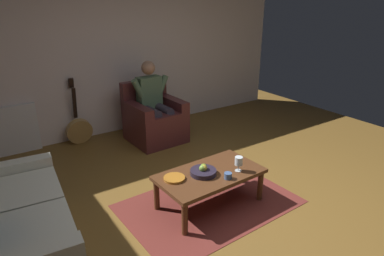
# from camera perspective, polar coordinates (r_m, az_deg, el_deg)

# --- Properties ---
(ground_plane) EXTENTS (7.12, 7.12, 0.00)m
(ground_plane) POSITION_cam_1_polar(r_m,az_deg,el_deg) (3.66, 9.92, -13.93)
(ground_plane) COLOR brown
(wall_back) EXTENTS (5.92, 0.06, 2.51)m
(wall_back) POSITION_cam_1_polar(r_m,az_deg,el_deg) (5.59, -11.20, 12.29)
(wall_back) COLOR silver
(wall_back) RESTS_ON ground
(rug) EXTENTS (1.84, 1.27, 0.01)m
(rug) POSITION_cam_1_polar(r_m,az_deg,el_deg) (3.76, 2.90, -12.48)
(rug) COLOR maroon
(rug) RESTS_ON ground
(armchair) EXTENTS (0.78, 0.79, 0.89)m
(armchair) POSITION_cam_1_polar(r_m,az_deg,el_deg) (5.23, -6.33, 1.34)
(armchair) COLOR #4D2122
(armchair) RESTS_ON ground
(person_seated) EXTENTS (0.62, 0.59, 1.20)m
(person_seated) POSITION_cam_1_polar(r_m,az_deg,el_deg) (5.12, -6.40, 4.70)
(person_seated) COLOR #4F6B4C
(person_seated) RESTS_ON ground
(couch) EXTENTS (0.96, 1.60, 0.94)m
(couch) POSITION_cam_1_polar(r_m,az_deg,el_deg) (3.16, -28.37, -15.32)
(couch) COLOR beige
(couch) RESTS_ON ground
(coffee_table) EXTENTS (1.12, 0.65, 0.38)m
(coffee_table) POSITION_cam_1_polar(r_m,az_deg,el_deg) (3.59, 3.00, -8.13)
(coffee_table) COLOR #522E19
(coffee_table) RESTS_ON ground
(guitar) EXTENTS (0.38, 0.22, 0.98)m
(guitar) POSITION_cam_1_polar(r_m,az_deg,el_deg) (5.38, -18.33, -0.17)
(guitar) COLOR #AD8445
(guitar) RESTS_ON ground
(radiator) EXTENTS (0.64, 0.06, 0.69)m
(radiator) POSITION_cam_1_polar(r_m,az_deg,el_deg) (5.33, -27.60, -0.33)
(radiator) COLOR white
(radiator) RESTS_ON ground
(wine_glass_near) EXTENTS (0.08, 0.08, 0.16)m
(wine_glass_near) POSITION_cam_1_polar(r_m,az_deg,el_deg) (3.58, 7.80, -5.61)
(wine_glass_near) COLOR silver
(wine_glass_near) RESTS_ON coffee_table
(fruit_bowl) EXTENTS (0.27, 0.27, 0.11)m
(fruit_bowl) POSITION_cam_1_polar(r_m,az_deg,el_deg) (3.52, 1.90, -7.21)
(fruit_bowl) COLOR #241D2C
(fruit_bowl) RESTS_ON coffee_table
(decorative_dish) EXTENTS (0.21, 0.21, 0.02)m
(decorative_dish) POSITION_cam_1_polar(r_m,az_deg,el_deg) (3.44, -2.97, -8.37)
(decorative_dish) COLOR #B16B22
(decorative_dish) RESTS_ON coffee_table
(candle_jar) EXTENTS (0.08, 0.08, 0.06)m
(candle_jar) POSITION_cam_1_polar(r_m,az_deg,el_deg) (3.46, 6.02, -7.93)
(candle_jar) COLOR #445F8E
(candle_jar) RESTS_ON coffee_table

